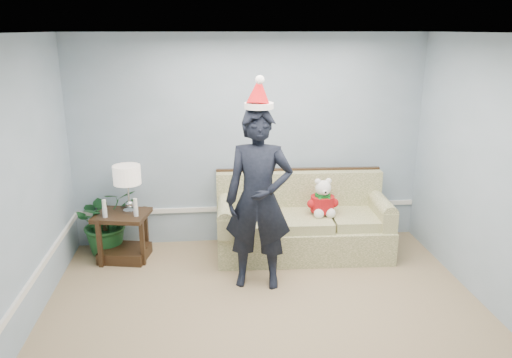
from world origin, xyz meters
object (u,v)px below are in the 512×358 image
object	(u,v)px
sofa	(302,225)
man	(259,200)
side_table	(124,241)
teddy_bear	(323,202)
table_lamp	(127,177)
houseplant	(107,220)

from	to	relation	value
sofa	man	xyz separation A→B (m)	(-0.64, -0.80, 0.63)
side_table	teddy_bear	xyz separation A→B (m)	(2.45, -0.10, 0.46)
side_table	teddy_bear	world-z (taller)	teddy_bear
sofa	table_lamp	bearing A→B (deg)	-178.39
table_lamp	houseplant	xyz separation A→B (m)	(-0.32, 0.18, -0.61)
man	teddy_bear	bearing A→B (deg)	49.08
man	houseplant	bearing A→B (deg)	161.25
table_lamp	man	xyz separation A→B (m)	(1.49, -0.84, -0.06)
table_lamp	houseplant	world-z (taller)	table_lamp
houseplant	man	xyz separation A→B (m)	(1.81, -1.01, 0.56)
side_table	houseplant	distance (m)	0.37
sofa	man	world-z (taller)	man
side_table	table_lamp	world-z (taller)	table_lamp
houseplant	teddy_bear	bearing A→B (deg)	-6.83
houseplant	teddy_bear	distance (m)	2.71
side_table	man	bearing A→B (deg)	-26.68
side_table	table_lamp	bearing A→B (deg)	25.61
man	sofa	bearing A→B (deg)	61.54
man	teddy_bear	xyz separation A→B (m)	(0.87, 0.69, -0.29)
man	teddy_bear	world-z (taller)	man
houseplant	man	distance (m)	2.15
table_lamp	teddy_bear	distance (m)	2.39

